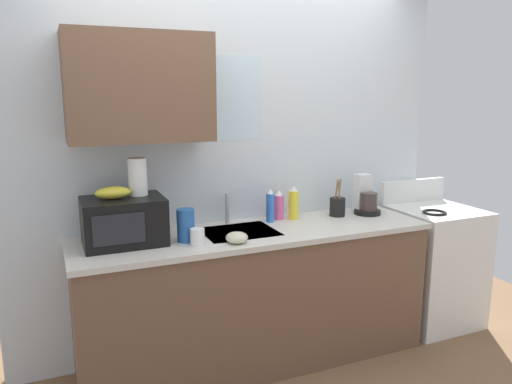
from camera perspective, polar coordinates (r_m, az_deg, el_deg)
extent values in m
cube|color=silver|center=(3.38, -2.34, 2.75)|extent=(3.06, 0.10, 2.50)
cube|color=brown|center=(2.96, -13.39, 11.72)|extent=(0.82, 0.32, 0.62)
cube|color=silver|center=(3.27, -3.95, 10.80)|extent=(0.56, 0.02, 0.55)
cube|color=brown|center=(3.29, 0.00, -12.33)|extent=(2.26, 0.60, 0.86)
cube|color=beige|center=(3.14, 0.00, -4.79)|extent=(2.29, 0.63, 0.03)
cube|color=#9EA0A5|center=(3.13, -1.97, -5.83)|extent=(0.46, 0.38, 0.14)
cylinder|color=#B2B5BA|center=(3.29, -3.38, -1.89)|extent=(0.03, 0.03, 0.21)
cube|color=white|center=(4.07, 19.87, -8.04)|extent=(0.60, 0.60, 0.90)
torus|color=black|center=(3.80, 20.03, -2.24)|extent=(0.17, 0.17, 0.02)
cube|color=white|center=(4.13, 17.75, 0.15)|extent=(0.60, 0.04, 0.18)
cube|color=black|center=(2.94, -15.12, -3.26)|extent=(0.46, 0.34, 0.27)
cube|color=black|center=(2.76, -15.62, -4.20)|extent=(0.28, 0.01, 0.17)
ellipsoid|color=gold|center=(2.89, -16.28, -0.09)|extent=(0.20, 0.11, 0.07)
cylinder|color=white|center=(2.95, -13.59, 1.75)|extent=(0.11, 0.11, 0.22)
cylinder|color=black|center=(3.64, 12.80, -2.28)|extent=(0.19, 0.19, 0.03)
cylinder|color=#3F332D|center=(3.61, 12.95, -1.08)|extent=(0.12, 0.12, 0.13)
cube|color=silver|center=(3.67, 12.25, 0.01)|extent=(0.11, 0.09, 0.26)
cylinder|color=blue|center=(3.32, 1.66, -1.85)|extent=(0.06, 0.06, 0.20)
cone|color=white|center=(3.29, 1.68, 0.10)|extent=(0.04, 0.04, 0.04)
cylinder|color=#E55999|center=(3.40, 2.66, -1.78)|extent=(0.07, 0.07, 0.17)
cone|color=white|center=(3.38, 2.68, -0.10)|extent=(0.05, 0.05, 0.04)
cylinder|color=yellow|center=(3.41, 4.38, -1.51)|extent=(0.07, 0.07, 0.20)
cone|color=white|center=(3.38, 4.41, 0.42)|extent=(0.05, 0.05, 0.04)
cylinder|color=#2659A5|center=(2.92, -8.17, -3.85)|extent=(0.10, 0.10, 0.19)
cylinder|color=white|center=(2.86, -6.82, -5.17)|extent=(0.08, 0.08, 0.09)
cylinder|color=black|center=(3.53, 9.43, -1.72)|extent=(0.11, 0.11, 0.13)
cylinder|color=olive|center=(3.51, 9.27, -0.35)|extent=(0.03, 0.03, 0.23)
cylinder|color=olive|center=(3.53, 9.63, -0.27)|extent=(0.03, 0.02, 0.23)
cylinder|color=olive|center=(3.50, 9.65, -0.50)|extent=(0.02, 0.01, 0.21)
ellipsoid|color=beige|center=(2.87, -2.25, -5.31)|extent=(0.13, 0.13, 0.06)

